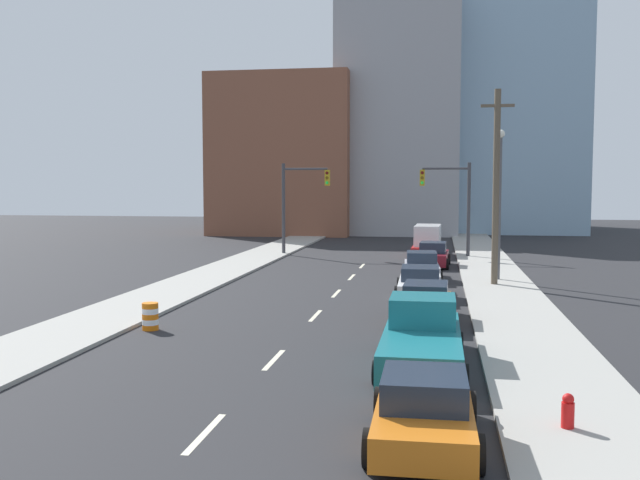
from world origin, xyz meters
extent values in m
cube|color=#9E9B93|center=(-7.61, 48.25, 0.06)|extent=(3.47, 96.49, 0.13)
cube|color=#9E9B93|center=(7.61, 48.25, 0.06)|extent=(3.47, 96.49, 0.13)
cube|color=beige|center=(0.00, 7.80, 0.00)|extent=(0.16, 2.40, 0.01)
cube|color=beige|center=(0.00, 13.95, 0.00)|extent=(0.16, 2.40, 0.01)
cube|color=beige|center=(0.00, 20.93, 0.00)|extent=(0.16, 2.40, 0.01)
cube|color=beige|center=(0.00, 26.59, 0.00)|extent=(0.16, 2.40, 0.01)
cube|color=beige|center=(0.00, 32.43, 0.00)|extent=(0.16, 2.40, 0.01)
cube|color=beige|center=(0.00, 37.79, 0.00)|extent=(0.16, 2.40, 0.01)
cube|color=brown|center=(-10.87, 68.42, 7.91)|extent=(14.00, 16.00, 15.81)
cube|color=#99999E|center=(0.49, 72.42, 11.69)|extent=(12.00, 20.00, 23.38)
cube|color=#8CADC6|center=(12.67, 76.42, 20.03)|extent=(13.00, 20.00, 40.05)
cylinder|color=#38383D|center=(-6.30, 43.93, 3.26)|extent=(0.24, 0.24, 6.51)
cylinder|color=#38383D|center=(-4.72, 43.93, 6.11)|extent=(3.17, 0.16, 0.16)
cube|color=#B79319|center=(-3.14, 43.93, 5.48)|extent=(0.34, 0.32, 1.10)
cylinder|color=#4C0C0C|center=(-3.14, 43.76, 5.82)|extent=(0.22, 0.04, 0.22)
cylinder|color=#593F0C|center=(-3.14, 43.76, 5.48)|extent=(0.22, 0.04, 0.22)
cylinder|color=#26E53F|center=(-3.14, 43.76, 5.14)|extent=(0.22, 0.04, 0.22)
cylinder|color=#38383D|center=(6.64, 43.93, 3.26)|extent=(0.24, 0.24, 6.51)
cylinder|color=#38383D|center=(5.06, 43.93, 6.11)|extent=(3.17, 0.16, 0.16)
cube|color=#B79319|center=(3.48, 43.93, 5.48)|extent=(0.34, 0.32, 1.10)
cylinder|color=#4C0C0C|center=(3.48, 43.76, 5.82)|extent=(0.22, 0.04, 0.22)
cylinder|color=#593F0C|center=(3.48, 43.76, 5.48)|extent=(0.22, 0.04, 0.22)
cylinder|color=#26E53F|center=(3.48, 43.76, 5.14)|extent=(0.22, 0.04, 0.22)
cylinder|color=brown|center=(7.38, 30.11, 4.82)|extent=(0.32, 0.32, 9.64)
cube|color=brown|center=(7.38, 30.11, 8.84)|extent=(1.60, 0.14, 0.14)
cylinder|color=orange|center=(-5.20, 17.35, 0.10)|extent=(0.56, 0.56, 0.19)
cylinder|color=white|center=(-5.20, 17.35, 0.29)|extent=(0.56, 0.56, 0.19)
cylinder|color=orange|center=(-5.20, 17.35, 0.47)|extent=(0.56, 0.56, 0.19)
cylinder|color=white|center=(-5.20, 17.35, 0.67)|extent=(0.56, 0.56, 0.19)
cylinder|color=orange|center=(-5.20, 17.35, 0.85)|extent=(0.56, 0.56, 0.19)
cylinder|color=#4C4C51|center=(7.70, 31.97, 3.69)|extent=(0.20, 0.20, 7.39)
sphere|color=white|center=(7.70, 31.97, 7.61)|extent=(0.44, 0.44, 0.44)
cylinder|color=red|center=(7.26, 8.98, 0.33)|extent=(0.26, 0.26, 0.65)
sphere|color=red|center=(7.26, 8.98, 0.72)|extent=(0.23, 0.23, 0.23)
cube|color=orange|center=(4.40, 7.93, 0.51)|extent=(1.88, 4.24, 0.62)
cube|color=#1E2838|center=(4.40, 7.93, 1.11)|extent=(1.64, 1.91, 0.59)
cylinder|color=black|center=(3.43, 9.23, 0.36)|extent=(0.23, 0.71, 0.71)
cylinder|color=black|center=(5.34, 9.25, 0.36)|extent=(0.23, 0.71, 0.71)
cylinder|color=black|center=(3.46, 6.61, 0.36)|extent=(0.23, 0.71, 0.71)
cylinder|color=black|center=(5.37, 6.63, 0.36)|extent=(0.23, 0.71, 0.71)
cube|color=#196B75|center=(4.22, 13.82, 0.59)|extent=(2.12, 6.23, 0.84)
cube|color=#196B75|center=(4.21, 14.75, 1.42)|extent=(1.85, 1.87, 0.83)
cylinder|color=black|center=(3.13, 15.74, 0.31)|extent=(0.22, 0.62, 0.62)
cylinder|color=black|center=(5.29, 15.75, 0.31)|extent=(0.22, 0.62, 0.62)
cylinder|color=black|center=(3.14, 11.89, 0.31)|extent=(0.22, 0.62, 0.62)
cylinder|color=black|center=(5.31, 11.90, 0.31)|extent=(0.22, 0.62, 0.62)
cube|color=brown|center=(4.20, 20.36, 0.52)|extent=(1.90, 4.66, 0.65)
cube|color=#1E2838|center=(4.20, 20.36, 1.14)|extent=(1.62, 2.12, 0.61)
cylinder|color=black|center=(3.33, 21.82, 0.35)|extent=(0.24, 0.71, 0.71)
cylinder|color=black|center=(5.16, 21.76, 0.35)|extent=(0.24, 0.71, 0.71)
cylinder|color=black|center=(3.24, 18.96, 0.35)|extent=(0.24, 0.71, 0.71)
cylinder|color=black|center=(5.08, 18.91, 0.35)|extent=(0.24, 0.71, 0.71)
cube|color=silver|center=(3.85, 26.11, 0.50)|extent=(1.95, 4.65, 0.61)
cube|color=#1E2838|center=(3.85, 26.11, 1.09)|extent=(1.68, 2.11, 0.58)
cylinder|color=black|center=(2.86, 27.53, 0.35)|extent=(0.23, 0.70, 0.70)
cylinder|color=black|center=(4.79, 27.56, 0.35)|extent=(0.23, 0.70, 0.70)
cylinder|color=black|center=(2.91, 24.66, 0.35)|extent=(0.23, 0.70, 0.70)
cylinder|color=black|center=(4.84, 24.70, 0.35)|extent=(0.23, 0.70, 0.70)
cube|color=#B2B2BC|center=(3.77, 32.04, 0.52)|extent=(1.98, 4.54, 0.68)
cube|color=#1E2838|center=(3.77, 32.04, 1.18)|extent=(1.64, 2.08, 0.62)
cylinder|color=black|center=(2.79, 33.37, 0.33)|extent=(0.25, 0.66, 0.65)
cylinder|color=black|center=(4.60, 33.47, 0.33)|extent=(0.25, 0.66, 0.65)
cylinder|color=black|center=(2.94, 30.62, 0.33)|extent=(0.25, 0.66, 0.65)
cylinder|color=black|center=(4.75, 30.71, 0.33)|extent=(0.25, 0.66, 0.65)
cube|color=maroon|center=(4.31, 38.20, 0.53)|extent=(1.95, 4.38, 0.69)
cube|color=#1E2838|center=(4.31, 38.20, 1.19)|extent=(1.63, 2.01, 0.63)
cylinder|color=black|center=(3.47, 39.58, 0.33)|extent=(0.25, 0.67, 0.66)
cylinder|color=black|center=(5.28, 39.49, 0.33)|extent=(0.25, 0.67, 0.66)
cylinder|color=black|center=(3.34, 36.92, 0.33)|extent=(0.25, 0.67, 0.66)
cylinder|color=black|center=(5.15, 36.83, 0.33)|extent=(0.25, 0.67, 0.66)
cube|color=red|center=(3.90, 45.25, 0.46)|extent=(2.19, 6.31, 0.59)
cube|color=silver|center=(3.89, 44.94, 1.46)|extent=(1.87, 3.93, 1.40)
cylinder|color=black|center=(2.96, 47.22, 0.30)|extent=(0.24, 0.61, 0.60)
cylinder|color=black|center=(4.98, 47.15, 0.30)|extent=(0.24, 0.61, 0.60)
cylinder|color=black|center=(2.81, 43.35, 0.30)|extent=(0.24, 0.61, 0.60)
cylinder|color=black|center=(4.84, 43.28, 0.30)|extent=(0.24, 0.61, 0.60)
camera|label=1|loc=(4.63, -5.73, 5.06)|focal=40.00mm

